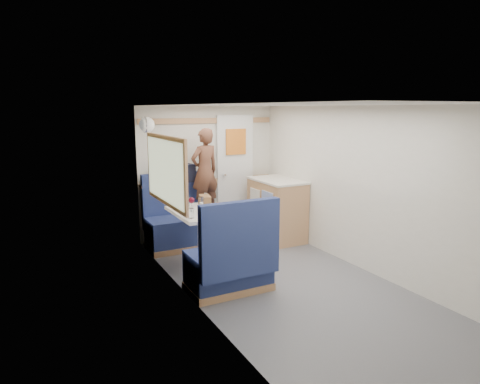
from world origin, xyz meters
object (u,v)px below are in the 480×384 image
orange_fruit (217,211)px  bench_far (178,227)px  dinette_table (200,223)px  person (205,171)px  wine_glass (192,201)px  tumbler_right (201,202)px  tumbler_left (191,213)px  tray (216,213)px  salt_grinder (201,206)px  duffel_bag (176,174)px  beer_glass (219,206)px  pepper_grinder (209,208)px  tumbler_mid (187,201)px  dome_light (147,125)px  bench_near (231,266)px  bread_loaf (205,199)px  galley_counter (277,209)px

orange_fruit → bench_far: bearing=94.5°
dinette_table → person: 1.12m
orange_fruit → wine_glass: bearing=115.4°
tumbler_right → tumbler_left: bearing=-122.7°
dinette_table → tray: (0.10, -0.24, 0.16)m
tumbler_left → salt_grinder: size_ratio=1.17×
duffel_bag → beer_glass: size_ratio=5.58×
tray → beer_glass: beer_glass is taller
tray → pepper_grinder: size_ratio=4.05×
tumbler_mid → beer_glass: (0.27, -0.40, -0.01)m
bench_far → dome_light: dome_light is taller
bench_near → bench_far: bearing=90.0°
bread_loaf → galley_counter: bearing=8.0°
bench_far → duffel_bag: (0.08, 0.26, 0.73)m
tray → tumbler_mid: size_ratio=3.11×
wine_glass → tumbler_mid: size_ratio=1.39×
galley_counter → salt_grinder: 1.56m
dome_light → bench_near: bearing=-77.2°
galley_counter → wine_glass: bearing=-162.6°
bread_loaf → wine_glass: bearing=-134.8°
bench_near → bread_loaf: bearing=79.7°
duffel_bag → salt_grinder: (-0.05, -1.10, -0.26)m
bench_far → orange_fruit: bearing=-85.5°
salt_grinder → wine_glass: bearing=159.5°
tray → salt_grinder: salt_grinder is taller
tray → tumbler_left: (-0.33, -0.04, 0.05)m
orange_fruit → tumbler_left: (-0.32, 0.03, 0.01)m
dome_light → beer_glass: 1.48m
dome_light → tray: size_ratio=0.53×
beer_glass → pepper_grinder: 0.14m
orange_fruit → pepper_grinder: size_ratio=0.73×
duffel_bag → salt_grinder: duffel_bag is taller
galley_counter → pepper_grinder: size_ratio=9.95×
tray → orange_fruit: (-0.01, -0.07, 0.04)m
galley_counter → tumbler_right: bearing=-167.2°
pepper_grinder → person: bearing=69.9°
dome_light → person: bearing=3.3°
tumbler_left → person: bearing=60.4°
pepper_grinder → salt_grinder: (-0.05, 0.12, 0.00)m
person → salt_grinder: size_ratio=12.48×
tumbler_right → beer_glass: tumbler_right is taller
person → tray: 1.24m
orange_fruit → bench_near: bearing=-99.5°
tray → tumbler_right: 0.48m
tumbler_left → beer_glass: bearing=25.4°
orange_fruit → beer_glass: 0.27m
duffel_bag → person: bearing=-35.5°
salt_grinder → tray: bearing=-73.5°
bread_loaf → bench_near: bearing=-100.3°
dome_light → tumbler_mid: size_ratio=1.66×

